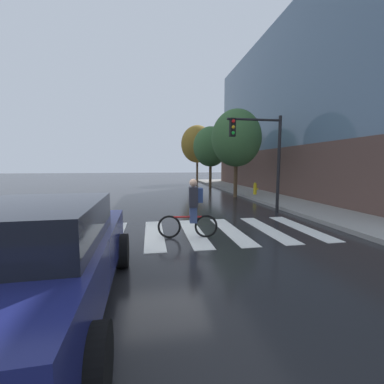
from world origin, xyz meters
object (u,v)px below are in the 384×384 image
(cyclist, at_px, (192,209))
(traffic_light_near, at_px, (262,147))
(sedan_near, at_px, (38,258))
(street_tree_far, at_px, (197,144))
(street_tree_near, at_px, (236,138))
(fire_hydrant, at_px, (255,189))
(street_tree_mid, at_px, (211,147))

(cyclist, xyz_separation_m, traffic_light_near, (3.64, 3.43, 2.02))
(sedan_near, bearing_deg, street_tree_far, 74.52)
(sedan_near, distance_m, street_tree_near, 13.92)
(fire_hydrant, bearing_deg, street_tree_mid, 102.44)
(sedan_near, xyz_separation_m, street_tree_far, (6.98, 25.20, 3.65))
(street_tree_near, height_order, street_tree_far, street_tree_far)
(traffic_light_near, xyz_separation_m, street_tree_near, (0.61, 4.99, 0.88))
(cyclist, height_order, street_tree_far, street_tree_far)
(cyclist, xyz_separation_m, street_tree_near, (4.25, 8.42, 2.90))
(cyclist, distance_m, street_tree_near, 9.87)
(cyclist, relative_size, fire_hydrant, 2.19)
(sedan_near, bearing_deg, street_tree_mid, 69.38)
(cyclist, bearing_deg, street_tree_near, 63.21)
(street_tree_near, relative_size, street_tree_mid, 1.02)
(street_tree_far, bearing_deg, cyclist, -101.14)
(cyclist, xyz_separation_m, street_tree_far, (4.31, 21.90, 3.63))
(street_tree_far, bearing_deg, traffic_light_near, -92.09)
(traffic_light_near, distance_m, street_tree_far, 18.55)
(fire_hydrant, height_order, street_tree_near, street_tree_near)
(traffic_light_near, bearing_deg, fire_hydrant, 68.51)
(street_tree_mid, xyz_separation_m, street_tree_far, (0.13, 7.00, 0.80))
(fire_hydrant, bearing_deg, traffic_light_near, -111.49)
(cyclist, height_order, fire_hydrant, cyclist)
(fire_hydrant, distance_m, street_tree_near, 3.49)
(traffic_light_near, bearing_deg, street_tree_near, 83.02)
(traffic_light_near, height_order, street_tree_far, street_tree_far)
(sedan_near, xyz_separation_m, street_tree_mid, (6.85, 18.20, 2.85))
(street_tree_near, bearing_deg, fire_hydrant, 0.75)
(traffic_light_near, height_order, street_tree_mid, street_tree_mid)
(fire_hydrant, height_order, street_tree_mid, street_tree_mid)
(cyclist, distance_m, fire_hydrant, 10.14)
(sedan_near, distance_m, fire_hydrant, 14.36)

